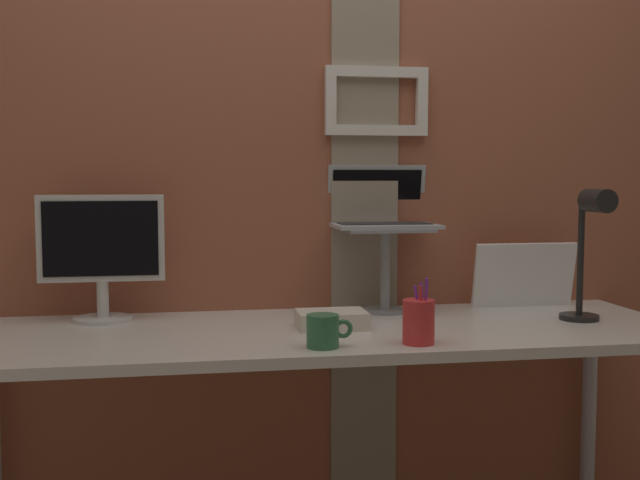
% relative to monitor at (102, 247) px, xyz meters
% --- Properties ---
extents(brick_wall_back, '(3.50, 0.16, 2.67)m').
position_rel_monitor_xyz_m(brick_wall_back, '(0.67, 0.18, 0.35)').
color(brick_wall_back, '#9E563D').
rests_on(brick_wall_back, ground_plane).
extents(desk, '(2.12, 0.70, 0.76)m').
position_rel_monitor_xyz_m(desk, '(0.65, -0.23, -0.29)').
color(desk, silver).
rests_on(desk, ground_plane).
extents(monitor, '(0.38, 0.18, 0.39)m').
position_rel_monitor_xyz_m(monitor, '(0.00, 0.00, 0.00)').
color(monitor, silver).
rests_on(monitor, desk).
extents(laptop_stand, '(0.28, 0.22, 0.28)m').
position_rel_monitor_xyz_m(laptop_stand, '(0.89, 0.00, -0.04)').
color(laptop_stand, gray).
rests_on(laptop_stand, desk).
extents(laptop, '(0.33, 0.25, 0.20)m').
position_rel_monitor_xyz_m(laptop, '(0.89, 0.06, 0.10)').
color(laptop, '#ADB2B7').
rests_on(laptop, laptop_stand).
extents(whiteboard_panel, '(0.35, 0.06, 0.22)m').
position_rel_monitor_xyz_m(whiteboard_panel, '(1.38, 0.02, -0.12)').
color(whiteboard_panel, white).
rests_on(whiteboard_panel, desk).
extents(desk_lamp, '(0.12, 0.20, 0.41)m').
position_rel_monitor_xyz_m(desk_lamp, '(1.45, -0.28, 0.03)').
color(desk_lamp, black).
rests_on(desk_lamp, desk).
extents(pen_cup, '(0.08, 0.08, 0.18)m').
position_rel_monitor_xyz_m(pen_cup, '(0.85, -0.48, -0.17)').
color(pen_cup, red).
rests_on(pen_cup, desk).
extents(coffee_mug, '(0.12, 0.08, 0.09)m').
position_rel_monitor_xyz_m(coffee_mug, '(0.60, -0.48, -0.18)').
color(coffee_mug, '#33724C').
rests_on(coffee_mug, desk).
extents(paper_clutter_stack, '(0.20, 0.14, 0.05)m').
position_rel_monitor_xyz_m(paper_clutter_stack, '(0.67, -0.23, -0.20)').
color(paper_clutter_stack, silver).
rests_on(paper_clutter_stack, desk).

